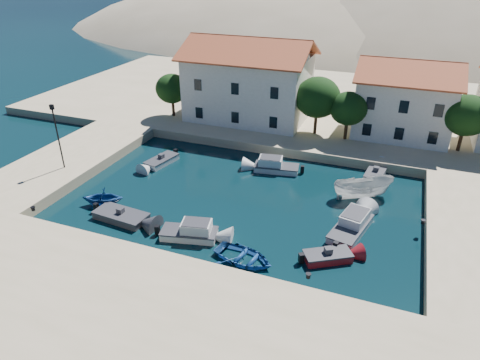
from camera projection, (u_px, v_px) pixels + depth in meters
name	position (u px, v px, depth m)	size (l,w,h in m)	color
ground	(190.00, 268.00, 29.31)	(400.00, 400.00, 0.00)	black
quay_south	(141.00, 325.00, 24.13)	(52.00, 12.00, 1.00)	tan
quay_west	(67.00, 161.00, 43.41)	(8.00, 20.00, 1.00)	tan
quay_north	(327.00, 105.00, 59.81)	(80.00, 36.00, 1.00)	tan
hills	(430.00, 106.00, 135.66)	(254.00, 176.00, 99.00)	gray
building_left	(249.00, 78.00, 51.59)	(14.70, 9.45, 9.70)	silver
building_mid	(405.00, 97.00, 46.99)	(10.50, 8.40, 8.30)	silver
trees	(331.00, 102.00, 46.64)	(37.30, 5.30, 6.45)	#382314
lamppost	(57.00, 131.00, 39.30)	(0.35, 0.25, 6.22)	black
bollards	(248.00, 233.00, 31.08)	(29.36, 9.56, 0.30)	black
motorboat_grey_sw	(121.00, 216.00, 34.64)	(4.63, 2.34, 1.25)	#35353B
cabin_cruiser_south	(189.00, 232.00, 32.33)	(4.55, 2.73, 1.60)	silver
rowboat_south	(244.00, 260.00, 30.07)	(3.15, 4.41, 0.91)	navy
motorboat_red_se	(328.00, 257.00, 29.98)	(3.60, 3.01, 1.25)	maroon
cabin_cruiser_east	(351.00, 227.00, 32.95)	(3.09, 5.33, 1.60)	silver
boat_east	(362.00, 197.00, 37.91)	(2.04, 5.42, 2.09)	silver
motorboat_white_ne	(375.00, 174.00, 41.36)	(2.03, 3.67, 1.25)	silver
rowboat_west	(104.00, 205.00, 36.81)	(2.95, 3.42, 1.80)	navy
motorboat_white_west	(162.00, 161.00, 43.98)	(2.40, 4.01, 1.25)	silver
cabin_cruiser_north	(276.00, 167.00, 42.37)	(4.61, 2.54, 1.60)	silver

